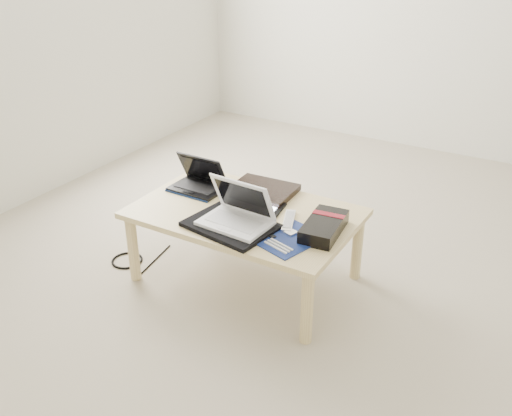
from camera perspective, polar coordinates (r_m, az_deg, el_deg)
The scene contains 13 objects.
ground at distance 3.27m, azimuth 6.35°, elevation -4.77°, with size 4.00×4.00×0.00m, color #B0A38F.
coffee_table at distance 2.88m, azimuth -1.11°, elevation -1.15°, with size 1.10×0.70×0.40m.
book at distance 3.04m, azimuth 0.62°, elevation 1.75°, with size 0.35×0.29×0.03m.
netbook at distance 3.09m, azimuth -5.76°, elevation 2.59°, with size 0.28×0.21×0.19m.
tablet at distance 2.88m, azimuth -0.08°, elevation 0.04°, with size 0.30×0.24×0.01m.
remote at distance 2.75m, azimuth 3.29°, elevation -1.29°, with size 0.12×0.22×0.02m.
neoprene_sleeve at distance 2.71m, azimuth -2.53°, elevation -1.74°, with size 0.41×0.30×0.02m, color black.
white_laptop at distance 2.69m, azimuth -1.85°, elevation -0.61°, with size 0.33×0.25×0.22m.
motherboard at distance 2.61m, azimuth 3.36°, elevation -3.09°, with size 0.31×0.35×0.01m.
gpu_box at distance 2.67m, azimuth 6.81°, elevation -1.86°, with size 0.18×0.32×0.07m.
cable_coil at distance 2.86m, azimuth -4.09°, elevation -0.22°, with size 0.10×0.10×0.01m, color black.
floor_cable_coil at distance 3.28m, azimuth -12.76°, elevation -5.14°, with size 0.17×0.17×0.01m, color black.
floor_cable_trail at distance 3.25m, azimuth -10.11°, elevation -5.18°, with size 0.01×0.01×0.35m, color black.
Camera 1 is at (1.08, -2.57, 1.71)m, focal length 40.00 mm.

